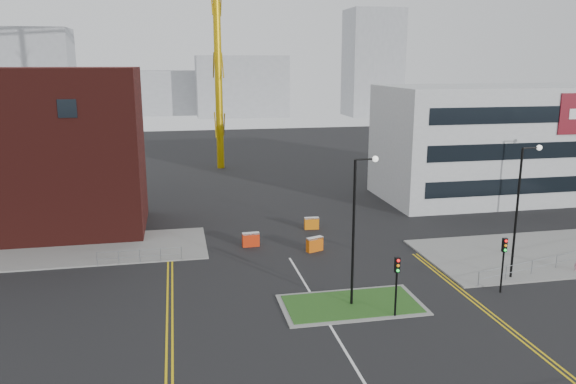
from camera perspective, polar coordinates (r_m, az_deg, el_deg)
The scene contains 23 objects.
ground at distance 27.78m, azimuth 7.61°, elevation -18.43°, with size 200.00×200.00×0.00m, color black.
pavement_left at distance 48.08m, azimuth -25.33°, elevation -5.64°, with size 28.00×8.00×0.12m, color slate.
pavement_right at distance 49.28m, azimuth 27.01°, elevation -5.37°, with size 24.00×10.00×0.12m, color slate.
island_kerb at distance 35.03m, azimuth 6.46°, elevation -11.31°, with size 8.60×4.60×0.08m, color slate.
grass_island at distance 35.02m, azimuth 6.46°, elevation -11.28°, with size 8.00×4.00×0.12m, color #1F4818.
office_block at distance 64.63m, azimuth 20.58°, elevation 4.75°, with size 25.00×12.20×12.00m.
streetlamp_island at distance 33.25m, azimuth 7.05°, elevation -2.81°, with size 1.46×0.36×9.18m.
streetlamp_right_near at distance 40.26m, azimuth 22.56°, elevation -0.91°, with size 1.46×0.36×9.18m.
traffic_light_island at distance 32.96m, azimuth 11.00°, elevation -8.32°, with size 0.28×0.33×3.65m.
traffic_light_right at distance 38.22m, azimuth 21.08°, elevation -5.95°, with size 0.28×0.33×3.65m.
railing_left at distance 42.67m, azimuth -14.83°, elevation -6.11°, with size 6.05×0.05×1.10m.
centre_line at distance 29.40m, azimuth 6.30°, elevation -16.46°, with size 0.15×30.00×0.01m, color silver.
yellow_left_a at distance 35.40m, azimuth -12.17°, elevation -11.33°, with size 0.12×24.00×0.01m, color gold.
yellow_left_b at distance 35.39m, azimuth -11.67°, elevation -11.31°, with size 0.12×24.00×0.01m, color gold.
yellow_right_a at distance 36.31m, azimuth 19.02°, elevation -11.13°, with size 0.12×20.00×0.01m, color gold.
yellow_right_b at distance 36.45m, azimuth 19.44°, elevation -11.07°, with size 0.12×20.00×0.01m, color gold.
skyline_a at distance 145.87m, azimuth -24.52°, elevation 10.61°, with size 18.00×12.00×22.00m, color gray.
skyline_b at distance 153.49m, azimuth -4.74°, elevation 10.66°, with size 24.00×12.00×16.00m, color gray.
skyline_c at distance 156.55m, azimuth 8.60°, elevation 12.81°, with size 14.00×12.00×28.00m, color gray.
skyline_d at distance 162.51m, azimuth -11.56°, elevation 9.88°, with size 30.00×12.00×12.00m, color gray.
barrier_left at distance 45.14m, azimuth -3.81°, elevation -4.78°, with size 1.38×0.52×1.14m.
barrier_mid at distance 44.00m, azimuth 2.73°, elevation -5.26°, with size 1.42×0.92×1.13m.
barrier_right at distance 49.67m, azimuth 2.41°, elevation -3.14°, with size 1.30×0.50×1.07m.
Camera 1 is at (-8.06, -22.29, 14.48)m, focal length 35.00 mm.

